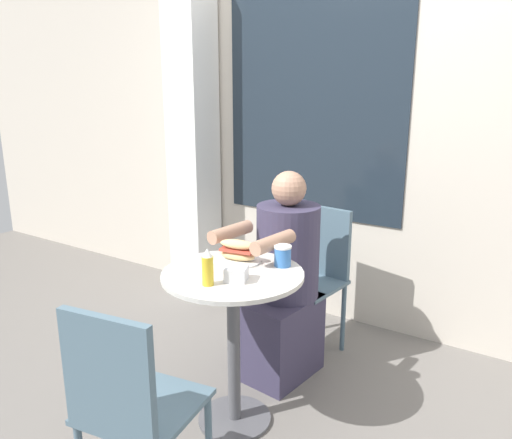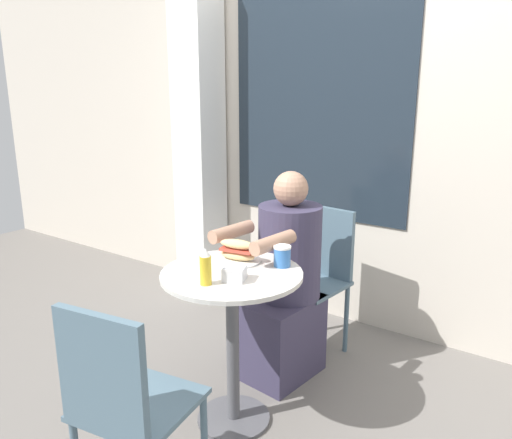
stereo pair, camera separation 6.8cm
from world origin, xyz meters
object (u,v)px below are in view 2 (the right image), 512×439
object	(u,v)px
drink_cup	(282,256)
empty_chair_across	(121,398)
sandwich_on_plate	(237,253)
seated_diner	(285,290)
condiment_bottle	(206,267)
cafe_table	(232,315)
diner_chair	(318,267)

from	to	relation	value
drink_cup	empty_chair_across	bearing A→B (deg)	-96.43
empty_chair_across	sandwich_on_plate	size ratio (longest dim) A/B	3.89
seated_diner	condiment_bottle	distance (m)	0.76
sandwich_on_plate	drink_cup	size ratio (longest dim) A/B	2.30
condiment_bottle	sandwich_on_plate	bearing A→B (deg)	102.72
cafe_table	drink_cup	xyz separation A→B (m)	(0.14, 0.19, 0.26)
seated_diner	drink_cup	bearing A→B (deg)	125.37
diner_chair	sandwich_on_plate	size ratio (longest dim) A/B	3.89
diner_chair	drink_cup	size ratio (longest dim) A/B	8.96
drink_cup	condiment_bottle	xyz separation A→B (m)	(-0.14, -0.37, 0.03)
cafe_table	condiment_bottle	bearing A→B (deg)	-88.51
sandwich_on_plate	diner_chair	bearing A→B (deg)	86.06
drink_cup	seated_diner	bearing A→B (deg)	119.03
cafe_table	sandwich_on_plate	bearing A→B (deg)	116.72
empty_chair_across	seated_diner	bearing A→B (deg)	84.53
drink_cup	condiment_bottle	distance (m)	0.39
seated_diner	drink_cup	world-z (taller)	seated_diner
sandwich_on_plate	seated_diner	bearing A→B (deg)	84.58
condiment_bottle	drink_cup	bearing A→B (deg)	69.24
diner_chair	drink_cup	world-z (taller)	diner_chair
diner_chair	drink_cup	distance (m)	0.73
diner_chair	sandwich_on_plate	xyz separation A→B (m)	(-0.05, -0.72, 0.28)
cafe_table	diner_chair	size ratio (longest dim) A/B	0.87
sandwich_on_plate	drink_cup	distance (m)	0.22
seated_diner	empty_chair_across	world-z (taller)	seated_diner
empty_chair_across	sandwich_on_plate	distance (m)	0.86
cafe_table	drink_cup	size ratio (longest dim) A/B	7.82
cafe_table	drink_cup	world-z (taller)	drink_cup
cafe_table	diner_chair	bearing A→B (deg)	90.94
cafe_table	condiment_bottle	world-z (taller)	condiment_bottle
cafe_table	condiment_bottle	size ratio (longest dim) A/B	4.78
empty_chair_across	drink_cup	xyz separation A→B (m)	(0.10, 0.87, 0.29)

